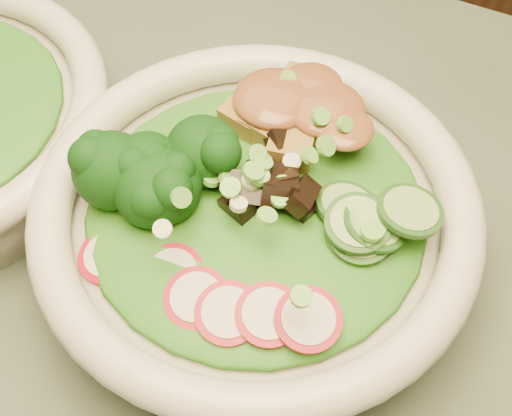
% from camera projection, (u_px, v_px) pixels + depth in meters
% --- Properties ---
extents(dining_table, '(1.20, 0.80, 0.75)m').
position_uv_depth(dining_table, '(194.00, 393.00, 0.56)').
color(dining_table, black).
rests_on(dining_table, ground).
extents(salad_bowl, '(0.28, 0.28, 0.08)m').
position_uv_depth(salad_bowl, '(256.00, 226.00, 0.46)').
color(salad_bowl, silver).
rests_on(salad_bowl, dining_table).
extents(lettuce_bed, '(0.21, 0.21, 0.03)m').
position_uv_depth(lettuce_bed, '(256.00, 207.00, 0.44)').
color(lettuce_bed, '#266715').
rests_on(lettuce_bed, salad_bowl).
extents(broccoli_florets, '(0.09, 0.08, 0.05)m').
position_uv_depth(broccoli_florets, '(156.00, 163.00, 0.44)').
color(broccoli_florets, black).
rests_on(broccoli_florets, salad_bowl).
extents(radish_slices, '(0.12, 0.05, 0.02)m').
position_uv_depth(radish_slices, '(217.00, 298.00, 0.40)').
color(radish_slices, maroon).
rests_on(radish_slices, salad_bowl).
extents(cucumber_slices, '(0.08, 0.08, 0.04)m').
position_uv_depth(cucumber_slices, '(364.00, 230.00, 0.42)').
color(cucumber_slices, '#9FCB71').
rests_on(cucumber_slices, salad_bowl).
extents(mushroom_heap, '(0.08, 0.08, 0.04)m').
position_uv_depth(mushroom_heap, '(263.00, 177.00, 0.44)').
color(mushroom_heap, black).
rests_on(mushroom_heap, salad_bowl).
extents(tofu_cubes, '(0.10, 0.07, 0.04)m').
position_uv_depth(tofu_cubes, '(294.00, 120.00, 0.47)').
color(tofu_cubes, olive).
rests_on(tofu_cubes, salad_bowl).
extents(peanut_sauce, '(0.07, 0.06, 0.02)m').
position_uv_depth(peanut_sauce, '(295.00, 105.00, 0.46)').
color(peanut_sauce, brown).
rests_on(peanut_sauce, tofu_cubes).
extents(scallion_garnish, '(0.20, 0.20, 0.03)m').
position_uv_depth(scallion_garnish, '(256.00, 182.00, 0.42)').
color(scallion_garnish, '#6AC043').
rests_on(scallion_garnish, salad_bowl).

